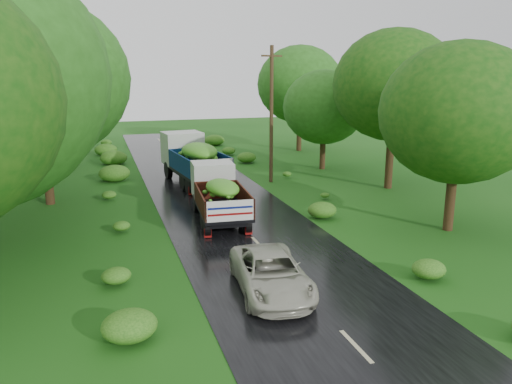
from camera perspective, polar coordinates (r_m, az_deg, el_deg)
name	(u,v)px	position (r m, az deg, el deg)	size (l,w,h in m)	color
ground	(356,347)	(13.33, 11.35, -16.95)	(120.00, 120.00, 0.00)	#164B10
road	(285,272)	(17.37, 3.31, -9.08)	(6.50, 80.00, 0.02)	black
road_lines	(275,261)	(18.23, 2.18, -7.89)	(0.12, 69.60, 0.00)	#BFB78C
truck_near	(218,191)	(22.92, -4.35, 0.10)	(2.44, 5.82, 2.39)	black
truck_far	(192,156)	(30.66, -7.32, 4.05)	(3.19, 7.10, 2.89)	black
car	(271,273)	(15.64, 1.72, -9.26)	(2.04, 4.42, 1.23)	#B5B4A1
utility_pole	(271,114)	(30.30, 1.77, 8.94)	(1.41, 0.47, 8.17)	#382616
trees_left	(7,73)	(30.11, -26.55, 12.04)	(7.78, 35.87, 9.40)	black
trees_right	(354,95)	(32.39, 11.11, 10.84)	(5.95, 26.03, 7.61)	black
shrubs	(222,199)	(25.44, -3.93, -0.84)	(11.90, 44.00, 0.70)	#1F5514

